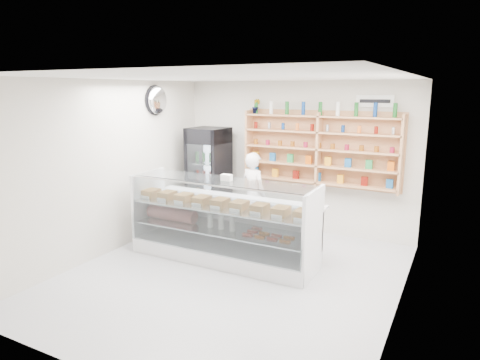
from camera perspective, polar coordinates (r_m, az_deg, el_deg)
The scene contains 8 objects.
room at distance 5.88m, azimuth -1.20°, elevation -0.21°, with size 5.00×5.00×5.00m.
display_counter at distance 6.81m, azimuth -2.21°, elevation -7.64°, with size 2.97×0.89×1.29m.
shop_worker at distance 7.79m, azimuth 1.81°, elevation -1.92°, with size 0.56×0.37×1.54m, color white.
drinks_cooler at distance 8.41m, azimuth -4.18°, elevation 0.45°, with size 0.71×0.69×1.92m.
wall_shelving at distance 7.79m, azimuth 10.46°, elevation 4.05°, with size 2.84×0.28×1.33m.
potted_plant at distance 8.18m, azimuth 2.16°, elevation 9.81°, with size 0.15×0.12×0.27m, color #1E6626.
security_mirror at distance 7.96m, azimuth -10.92°, elevation 10.39°, with size 0.15×0.50×0.50m, color silver.
wall_sign at distance 7.63m, azimuth 17.56°, elevation 10.00°, with size 0.62×0.03×0.20m, color white.
Camera 1 is at (2.79, -5.03, 2.64)m, focal length 32.00 mm.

